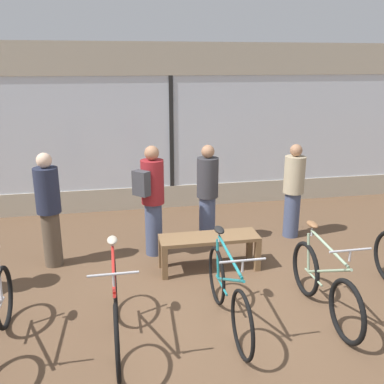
{
  "coord_description": "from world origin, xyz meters",
  "views": [
    {
      "loc": [
        -1.18,
        -4.44,
        2.85
      ],
      "look_at": [
        0.0,
        1.65,
        0.95
      ],
      "focal_mm": 40.0,
      "sensor_mm": 36.0,
      "label": 1
    }
  ],
  "objects_px": {
    "display_bench": "(209,242)",
    "customer_mid_floor": "(293,189)",
    "bicycle_left": "(116,308)",
    "customer_by_window": "(207,193)",
    "bicycle_right": "(324,285)",
    "bicycle_center": "(228,293)",
    "customer_near_rack": "(152,198)",
    "customer_near_bench": "(49,208)"
  },
  "relations": [
    {
      "from": "display_bench",
      "to": "customer_mid_floor",
      "type": "height_order",
      "value": "customer_mid_floor"
    },
    {
      "from": "bicycle_left",
      "to": "customer_by_window",
      "type": "relative_size",
      "value": 1.06
    },
    {
      "from": "bicycle_right",
      "to": "display_bench",
      "type": "xyz_separation_m",
      "value": [
        -1.04,
        1.37,
        0.03
      ]
    },
    {
      "from": "display_bench",
      "to": "customer_by_window",
      "type": "distance_m",
      "value": 1.02
    },
    {
      "from": "bicycle_center",
      "to": "customer_mid_floor",
      "type": "xyz_separation_m",
      "value": [
        1.75,
        2.29,
        0.43
      ]
    },
    {
      "from": "bicycle_right",
      "to": "customer_mid_floor",
      "type": "distance_m",
      "value": 2.41
    },
    {
      "from": "customer_near_rack",
      "to": "customer_near_bench",
      "type": "height_order",
      "value": "customer_near_rack"
    },
    {
      "from": "display_bench",
      "to": "customer_by_window",
      "type": "height_order",
      "value": "customer_by_window"
    },
    {
      "from": "customer_near_rack",
      "to": "display_bench",
      "type": "bearing_deg",
      "value": -41.34
    },
    {
      "from": "bicycle_center",
      "to": "display_bench",
      "type": "distance_m",
      "value": 1.38
    },
    {
      "from": "customer_mid_floor",
      "to": "bicycle_right",
      "type": "bearing_deg",
      "value": -104.64
    },
    {
      "from": "bicycle_center",
      "to": "customer_near_rack",
      "type": "bearing_deg",
      "value": 107.11
    },
    {
      "from": "bicycle_right",
      "to": "customer_near_rack",
      "type": "bearing_deg",
      "value": 131.25
    },
    {
      "from": "customer_by_window",
      "to": "customer_mid_floor",
      "type": "bearing_deg",
      "value": 0.59
    },
    {
      "from": "bicycle_right",
      "to": "display_bench",
      "type": "distance_m",
      "value": 1.72
    },
    {
      "from": "bicycle_left",
      "to": "customer_by_window",
      "type": "bearing_deg",
      "value": 57.24
    },
    {
      "from": "bicycle_center",
      "to": "customer_near_bench",
      "type": "bearing_deg",
      "value": 137.25
    },
    {
      "from": "bicycle_center",
      "to": "customer_near_rack",
      "type": "relative_size",
      "value": 1.03
    },
    {
      "from": "customer_mid_floor",
      "to": "bicycle_center",
      "type": "bearing_deg",
      "value": -127.35
    },
    {
      "from": "bicycle_center",
      "to": "display_bench",
      "type": "relative_size",
      "value": 1.25
    },
    {
      "from": "customer_mid_floor",
      "to": "bicycle_left",
      "type": "bearing_deg",
      "value": -141.54
    },
    {
      "from": "customer_mid_floor",
      "to": "customer_near_bench",
      "type": "height_order",
      "value": "customer_near_bench"
    },
    {
      "from": "customer_near_rack",
      "to": "customer_by_window",
      "type": "xyz_separation_m",
      "value": [
        0.9,
        0.26,
        -0.06
      ]
    },
    {
      "from": "bicycle_left",
      "to": "customer_mid_floor",
      "type": "relative_size",
      "value": 1.09
    },
    {
      "from": "bicycle_left",
      "to": "bicycle_right",
      "type": "height_order",
      "value": "bicycle_left"
    },
    {
      "from": "customer_by_window",
      "to": "customer_near_bench",
      "type": "distance_m",
      "value": 2.39
    },
    {
      "from": "bicycle_center",
      "to": "display_bench",
      "type": "bearing_deg",
      "value": 85.45
    },
    {
      "from": "bicycle_left",
      "to": "customer_mid_floor",
      "type": "distance_m",
      "value": 3.81
    },
    {
      "from": "display_bench",
      "to": "customer_near_bench",
      "type": "height_order",
      "value": "customer_near_bench"
    },
    {
      "from": "bicycle_left",
      "to": "bicycle_center",
      "type": "relative_size",
      "value": 0.99
    },
    {
      "from": "bicycle_right",
      "to": "customer_near_bench",
      "type": "relative_size",
      "value": 1.0
    },
    {
      "from": "customer_mid_floor",
      "to": "customer_near_bench",
      "type": "bearing_deg",
      "value": -174.63
    },
    {
      "from": "bicycle_right",
      "to": "customer_near_bench",
      "type": "height_order",
      "value": "customer_near_bench"
    },
    {
      "from": "customer_mid_floor",
      "to": "customer_near_rack",
      "type": "bearing_deg",
      "value": -173.36
    },
    {
      "from": "bicycle_left",
      "to": "customer_mid_floor",
      "type": "height_order",
      "value": "customer_mid_floor"
    },
    {
      "from": "bicycle_center",
      "to": "customer_near_rack",
      "type": "distance_m",
      "value": 2.17
    },
    {
      "from": "display_bench",
      "to": "customer_mid_floor",
      "type": "relative_size",
      "value": 0.89
    },
    {
      "from": "bicycle_left",
      "to": "customer_near_bench",
      "type": "xyz_separation_m",
      "value": [
        -0.86,
        2.0,
        0.47
      ]
    },
    {
      "from": "bicycle_left",
      "to": "customer_near_bench",
      "type": "bearing_deg",
      "value": 113.35
    },
    {
      "from": "bicycle_left",
      "to": "customer_near_bench",
      "type": "distance_m",
      "value": 2.23
    },
    {
      "from": "bicycle_right",
      "to": "customer_near_bench",
      "type": "xyz_separation_m",
      "value": [
        -3.23,
        1.93,
        0.49
      ]
    },
    {
      "from": "bicycle_right",
      "to": "customer_near_bench",
      "type": "distance_m",
      "value": 3.8
    }
  ]
}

